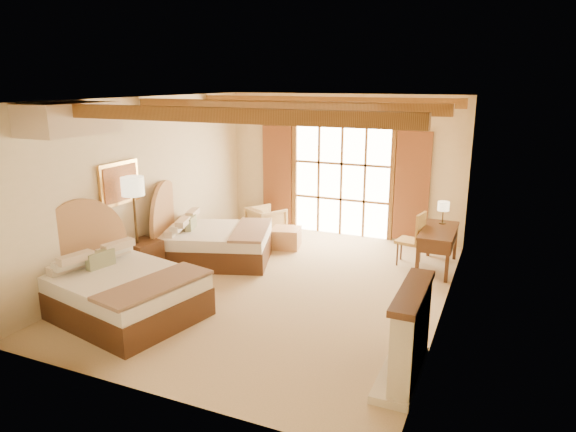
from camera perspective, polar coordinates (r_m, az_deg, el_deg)
The scene contains 19 objects.
floor at distance 9.07m, azimuth -0.96°, elevation -7.75°, with size 7.00×7.00×0.00m, color #CDAF87.
wall_back at distance 11.80m, azimuth 6.08°, elevation 5.58°, with size 5.50×5.50×0.00m, color beige.
wall_left at distance 10.02m, azimuth -15.51°, elevation 3.46°, with size 7.00×7.00×0.00m, color beige.
wall_right at distance 7.88m, azimuth 17.51°, elevation 0.30°, with size 7.00×7.00×0.00m, color beige.
ceiling at distance 8.38m, azimuth -1.06°, elevation 12.90°, with size 7.00×7.00×0.00m, color #A77537.
ceiling_beams at distance 8.38m, azimuth -1.06°, elevation 12.08°, with size 5.39×4.60×0.18m, color olive, non-canonical shape.
french_doors at distance 11.80m, azimuth 5.95°, elevation 3.86°, with size 3.95×0.08×2.60m.
fireplace at distance 6.42m, azimuth 13.26°, elevation -13.21°, with size 0.46×1.40×1.16m.
painting at distance 9.40m, azimuth -18.19°, elevation 3.47°, with size 0.06×0.95×0.75m.
canopy_valance at distance 8.15m, azimuth -23.11°, elevation 9.92°, with size 0.70×1.40×0.45m, color beige.
bed_near at distance 8.33m, azimuth -18.72°, elevation -7.42°, with size 2.55×2.11×1.46m.
bed_far at distance 10.36m, azimuth -8.78°, elevation -2.53°, with size 2.58×2.17×1.39m.
nightstand at distance 9.77m, azimuth -15.75°, elevation -4.57°, with size 0.55×0.55×0.66m, color #452612.
floor_lamp at distance 9.37m, azimuth -16.82°, elevation 2.50°, with size 0.39×0.39×1.86m.
armchair at distance 11.79m, azimuth -2.43°, elevation -0.63°, with size 0.73×0.75×0.68m, color tan.
ottoman at distance 11.01m, azimuth -0.22°, elevation -2.44°, with size 0.58×0.58×0.42m, color #A97548.
desk at distance 10.15m, azimuth 16.29°, elevation -3.37°, with size 0.63×1.44×0.78m.
desk_chair at distance 10.27m, azimuth 13.44°, elevation -3.48°, with size 0.54×0.53×1.05m.
desk_lamp at distance 10.37m, azimuth 16.89°, elevation 0.96°, with size 0.22×0.22×0.44m.
Camera 1 is at (3.48, -7.62, 3.49)m, focal length 32.00 mm.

